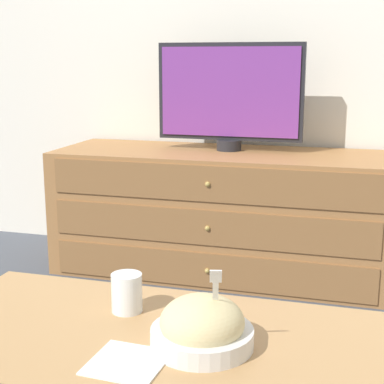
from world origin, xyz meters
name	(u,v)px	position (x,y,z in m)	size (l,w,h in m)	color
ground_plane	(259,254)	(0.00, 0.00, 0.00)	(12.00, 12.00, 0.00)	#474C56
wall_back	(266,9)	(0.00, 0.03, 1.30)	(12.00, 0.05, 2.60)	white
dresser	(222,213)	(-0.14, -0.31, 0.31)	(1.64, 0.58, 0.61)	#9E6B3D
tv	(230,94)	(-0.12, -0.25, 0.88)	(0.71, 0.12, 0.52)	#232328
coffee_table	(149,361)	(0.07, -1.95, 0.39)	(1.04, 0.53, 0.46)	tan
takeout_bowl	(202,327)	(0.19, -1.97, 0.50)	(0.22, 0.22, 0.19)	silver
drink_cup	(127,295)	(-0.02, -1.85, 0.50)	(0.07, 0.07, 0.09)	#9E6638
napkin	(127,362)	(0.07, -2.08, 0.46)	(0.15, 0.15, 0.00)	white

